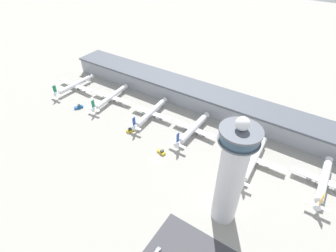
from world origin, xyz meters
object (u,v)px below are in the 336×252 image
object	(u,v)px
service_truck_catering	(131,130)
service_truck_fuel	(79,107)
airplane_gate_alpha	(75,85)
airplane_gate_delta	(193,129)
airplane_gate_charlie	(151,113)
car_grey_coupe	(157,252)
airplane_gate_foxtrot	(324,181)
control_tower	(231,174)
airplane_gate_bravo	(111,97)
service_truck_baggage	(161,152)
airplane_gate_echo	(254,160)

from	to	relation	value
service_truck_catering	service_truck_fuel	distance (m)	53.74
airplane_gate_alpha	airplane_gate_delta	xyz separation A→B (m)	(117.25, 3.82, -0.32)
airplane_gate_delta	service_truck_catering	bearing A→B (deg)	-150.24
airplane_gate_charlie	car_grey_coupe	distance (m)	104.36
airplane_gate_alpha	service_truck_fuel	size ratio (longest dim) A/B	5.82
airplane_gate_foxtrot	airplane_gate_delta	bearing A→B (deg)	179.63
control_tower	airplane_gate_foxtrot	world-z (taller)	control_tower
airplane_gate_alpha	airplane_gate_bravo	size ratio (longest dim) A/B	0.95
airplane_gate_bravo	airplane_gate_charlie	size ratio (longest dim) A/B	0.99
service_truck_catering	service_truck_baggage	xyz separation A→B (m)	(31.09, -6.49, 0.08)
airplane_gate_alpha	airplane_gate_bravo	xyz separation A→B (m)	(40.02, 3.17, -0.52)
airplane_gate_delta	service_truck_fuel	world-z (taller)	airplane_gate_delta
service_truck_catering	car_grey_coupe	bearing A→B (deg)	-42.67
airplane_gate_alpha	service_truck_fuel	bearing A→B (deg)	-36.73
service_truck_baggage	airplane_gate_foxtrot	bearing A→B (deg)	16.98
airplane_gate_foxtrot	car_grey_coupe	distance (m)	99.78
airplane_gate_foxtrot	service_truck_catering	size ratio (longest dim) A/B	5.81
airplane_gate_charlie	car_grey_coupe	xyz separation A→B (m)	(64.17, -82.22, -3.66)
airplane_gate_echo	service_truck_fuel	world-z (taller)	airplane_gate_echo
airplane_gate_foxtrot	car_grey_coupe	world-z (taller)	airplane_gate_foxtrot
airplane_gate_echo	car_grey_coupe	bearing A→B (deg)	-102.93
service_truck_fuel	car_grey_coupe	distance (m)	134.32
airplane_gate_delta	airplane_gate_echo	bearing A→B (deg)	-6.27
service_truck_fuel	airplane_gate_delta	bearing A→B (deg)	13.79
control_tower	service_truck_baggage	distance (m)	62.96
service_truck_catering	airplane_gate_charlie	bearing A→B (deg)	84.38
control_tower	service_truck_fuel	xyz separation A→B (m)	(-136.68, 25.54, -29.72)
airplane_gate_bravo	control_tower	bearing A→B (deg)	-21.30
airplane_gate_echo	service_truck_baggage	xyz separation A→B (m)	(-53.05, -23.39, -2.87)
car_grey_coupe	airplane_gate_foxtrot	bearing A→B (deg)	55.77
service_truck_catering	service_truck_fuel	bearing A→B (deg)	-179.29
control_tower	service_truck_baggage	size ratio (longest dim) A/B	10.22
airplane_gate_delta	service_truck_fuel	bearing A→B (deg)	-166.21
airplane_gate_bravo	airplane_gate_echo	distance (m)	123.10
airplane_gate_echo	service_truck_fuel	size ratio (longest dim) A/B	6.35
airplane_gate_bravo	car_grey_coupe	size ratio (longest dim) A/B	8.96
service_truck_fuel	airplane_gate_charlie	bearing A→B (deg)	21.36
airplane_gate_foxtrot	control_tower	bearing A→B (deg)	-129.61
airplane_gate_echo	control_tower	bearing A→B (deg)	-91.60
airplane_gate_charlie	airplane_gate_delta	xyz separation A→B (m)	(36.26, 0.77, -0.08)
airplane_gate_delta	airplane_gate_echo	world-z (taller)	airplane_gate_delta
airplane_gate_delta	service_truck_catering	size ratio (longest dim) A/B	5.87
airplane_gate_charlie	airplane_gate_alpha	bearing A→B (deg)	-177.85
airplane_gate_foxtrot	service_truck_catering	bearing A→B (deg)	-170.09
airplane_gate_alpha	service_truck_catering	world-z (taller)	airplane_gate_alpha
airplane_gate_bravo	service_truck_baggage	distance (m)	75.34
control_tower	airplane_gate_foxtrot	xyz separation A→B (m)	(39.39, 47.59, -26.29)
control_tower	service_truck_catering	distance (m)	91.96
airplane_gate_alpha	airplane_gate_bravo	world-z (taller)	airplane_gate_alpha
service_truck_fuel	service_truck_baggage	xyz separation A→B (m)	(84.83, -5.82, -0.05)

